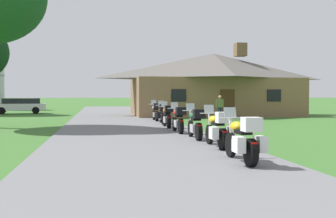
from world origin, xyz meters
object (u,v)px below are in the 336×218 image
Objects in this scene: motorcycle_yellow_nearest_to_camera at (243,140)px; motorcycle_red_sixth_in_row at (163,114)px; motorcycle_red_fourth_in_row at (178,120)px; bystander_olive_shirt_near_lodge at (220,106)px; parked_white_suv_far_left at (20,105)px; motorcycle_yellow_second_in_row at (218,130)px; motorcycle_green_third_in_row at (195,124)px; motorcycle_white_farthest_in_row at (156,112)px; motorcycle_orange_fifth_in_row at (167,116)px.

motorcycle_yellow_nearest_to_camera is 13.53m from motorcycle_red_sixth_in_row.
motorcycle_yellow_nearest_to_camera is 1.00× the size of motorcycle_red_fourth_in_row.
bystander_olive_shirt_near_lodge reaches higher than parked_white_suv_far_left.
motorcycle_green_third_in_row is (-0.09, 2.55, 0.01)m from motorcycle_yellow_second_in_row.
motorcycle_white_farthest_in_row is at bearing 91.26° from motorcycle_green_third_in_row.
bystander_olive_shirt_near_lodge is at bearing 63.59° from motorcycle_red_fourth_in_row.
parked_white_suv_far_left reaches higher than motorcycle_yellow_nearest_to_camera.
motorcycle_orange_fifth_in_row is at bearing -90.65° from motorcycle_red_sixth_in_row.
motorcycle_white_farthest_in_row is at bearing -164.19° from bystander_olive_shirt_near_lodge.
motorcycle_red_sixth_in_row is at bearing -89.23° from motorcycle_white_farthest_in_row.
parked_white_suv_far_left is at bearing 129.72° from motorcycle_white_farthest_in_row.
parked_white_suv_far_left is (-10.41, 29.26, 0.17)m from motorcycle_yellow_nearest_to_camera.
parked_white_suv_far_left is at bearing 127.68° from motorcycle_red_sixth_in_row.
motorcycle_yellow_nearest_to_camera and motorcycle_green_third_in_row have the same top height.
motorcycle_orange_fifth_in_row is (-0.22, 8.02, 0.01)m from motorcycle_yellow_second_in_row.
parked_white_suv_far_left is at bearing 111.89° from motorcycle_yellow_second_in_row.
motorcycle_red_fourth_in_row is at bearing 92.42° from motorcycle_yellow_second_in_row.
motorcycle_yellow_nearest_to_camera is 1.25× the size of bystander_olive_shirt_near_lodge.
motorcycle_red_sixth_in_row is (0.20, 2.69, -0.01)m from motorcycle_orange_fifth_in_row.
motorcycle_red_sixth_in_row is at bearing 86.50° from motorcycle_orange_fifth_in_row.
motorcycle_orange_fifth_in_row is at bearing 91.52° from motorcycle_yellow_second_in_row.
motorcycle_orange_fifth_in_row is (0.00, 2.88, 0.00)m from motorcycle_red_fourth_in_row.
bystander_olive_shirt_near_lodge is (4.72, 6.40, 0.31)m from motorcycle_orange_fifth_in_row.
bystander_olive_shirt_near_lodge reaches higher than motorcycle_yellow_nearest_to_camera.
motorcycle_yellow_nearest_to_camera is 1.00× the size of motorcycle_red_sixth_in_row.
motorcycle_orange_fifth_in_row is 21.17m from parked_white_suv_far_left.
motorcycle_red_fourth_in_row is 8.33m from motorcycle_white_farthest_in_row.
bystander_olive_shirt_near_lodge is at bearing -137.43° from parked_white_suv_far_left.
motorcycle_white_farthest_in_row is (-0.02, 2.75, 0.01)m from motorcycle_red_sixth_in_row.
motorcycle_yellow_second_in_row is 8.02m from motorcycle_orange_fifth_in_row.
bystander_olive_shirt_near_lodge is 0.34× the size of parked_white_suv_far_left.
bystander_olive_shirt_near_lodge is (4.73, 9.28, 0.31)m from motorcycle_red_fourth_in_row.
motorcycle_green_third_in_row is at bearing -87.90° from motorcycle_orange_fifth_in_row.
motorcycle_orange_fifth_in_row is at bearing -159.49° from parked_white_suv_far_left.
bystander_olive_shirt_near_lodge is at bearing 75.24° from motorcycle_yellow_nearest_to_camera.
motorcycle_red_sixth_in_row is 5.86m from bystander_olive_shirt_near_lodge.
bystander_olive_shirt_near_lodge is (4.60, 11.88, 0.31)m from motorcycle_green_third_in_row.
motorcycle_yellow_second_in_row is at bearing -167.08° from parked_white_suv_far_left.
motorcycle_yellow_nearest_to_camera is at bearing -89.29° from motorcycle_orange_fifth_in_row.
parked_white_suv_far_left reaches higher than motorcycle_red_sixth_in_row.
motorcycle_white_farthest_in_row is (0.06, 10.92, 0.00)m from motorcycle_green_third_in_row.
motorcycle_green_third_in_row is at bearing -165.17° from parked_white_suv_far_left.
motorcycle_orange_fifth_in_row is 7.96m from bystander_olive_shirt_near_lodge.
motorcycle_green_third_in_row is 1.00× the size of motorcycle_orange_fifth_in_row.
motorcycle_yellow_nearest_to_camera is at bearing -89.90° from motorcycle_green_third_in_row.
motorcycle_yellow_nearest_to_camera is 0.43× the size of parked_white_suv_far_left.
motorcycle_red_sixth_in_row is 1.25× the size of bystander_olive_shirt_near_lodge.
motorcycle_red_fourth_in_row is 0.43× the size of parked_white_suv_far_left.
motorcycle_orange_fifth_in_row is 0.43× the size of parked_white_suv_far_left.
motorcycle_green_third_in_row is 1.00× the size of motorcycle_red_sixth_in_row.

